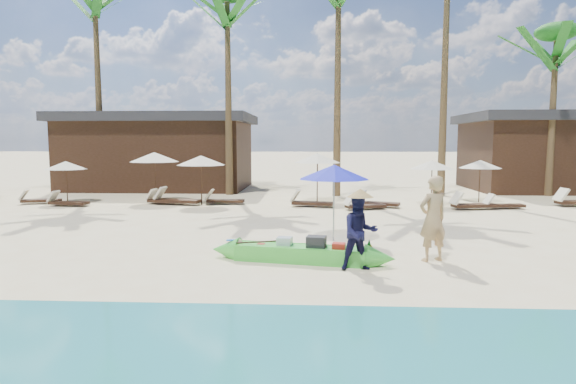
{
  "coord_description": "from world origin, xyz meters",
  "views": [
    {
      "loc": [
        0.91,
        -10.28,
        2.73
      ],
      "look_at": [
        0.29,
        2.0,
        1.44
      ],
      "focal_mm": 30.0,
      "sensor_mm": 36.0,
      "label": 1
    }
  ],
  "objects": [
    {
      "name": "ground",
      "position": [
        0.0,
        0.0,
        0.0
      ],
      "size": [
        240.0,
        240.0,
        0.0
      ],
      "primitive_type": "plane",
      "color": "beige",
      "rests_on": "ground"
    },
    {
      "name": "wet_sand_strip",
      "position": [
        0.0,
        -5.0,
        0.0
      ],
      "size": [
        240.0,
        4.5,
        0.01
      ],
      "primitive_type": "cube",
      "color": "tan",
      "rests_on": "ground"
    },
    {
      "name": "green_canoe",
      "position": [
        0.64,
        0.47,
        0.2
      ],
      "size": [
        4.73,
        1.17,
        0.61
      ],
      "rotation": [
        0.0,
        0.0,
        -0.18
      ],
      "color": "#45D440",
      "rests_on": "ground"
    },
    {
      "name": "tourist",
      "position": [
        3.66,
        0.68,
        0.98
      ],
      "size": [
        0.85,
        0.72,
        1.97
      ],
      "primitive_type": "imported",
      "rotation": [
        0.0,
        0.0,
        3.56
      ],
      "color": "tan",
      "rests_on": "ground"
    },
    {
      "name": "vendor_green",
      "position": [
        1.92,
        -0.17,
        0.81
      ],
      "size": [
        0.89,
        0.75,
        1.63
      ],
      "primitive_type": "imported",
      "rotation": [
        0.0,
        0.0,
        0.18
      ],
      "color": "#15153B",
      "rests_on": "ground"
    },
    {
      "name": "blue_umbrella",
      "position": [
        1.51,
        2.92,
        1.9
      ],
      "size": [
        1.95,
        1.95,
        2.1
      ],
      "color": "#99999E",
      "rests_on": "ground"
    },
    {
      "name": "resort_parasol_3",
      "position": [
        -10.07,
        10.62,
        1.67
      ],
      "size": [
        1.8,
        1.8,
        1.86
      ],
      "color": "#351F15",
      "rests_on": "ground"
    },
    {
      "name": "lounger_3_left",
      "position": [
        -11.14,
        10.15,
        0.19
      ],
      "size": [
        1.75,
        0.95,
        0.57
      ],
      "rotation": [
        0.0,
        0.0,
        0.27
      ],
      "color": "#351F15",
      "rests_on": "ground"
    },
    {
      "name": "lounger_3_right",
      "position": [
        -9.51,
        9.45,
        0.19
      ],
      "size": [
        1.72,
        0.65,
        0.57
      ],
      "rotation": [
        0.0,
        0.0,
        -0.08
      ],
      "color": "#351F15",
      "rests_on": "ground"
    },
    {
      "name": "resort_parasol_4",
      "position": [
        -6.22,
        11.15,
        2.03
      ],
      "size": [
        2.19,
        2.19,
        2.25
      ],
      "color": "#351F15",
      "rests_on": "ground"
    },
    {
      "name": "lounger_4_left",
      "position": [
        -5.56,
        10.31,
        0.2
      ],
      "size": [
        1.79,
        0.81,
        0.59
      ],
      "rotation": [
        0.0,
        0.0,
        -0.17
      ],
      "color": "#351F15",
      "rests_on": "ground"
    },
    {
      "name": "lounger_4_right",
      "position": [
        -5.02,
        10.15,
        0.23
      ],
      "size": [
        2.07,
        0.89,
        0.68
      ],
      "rotation": [
        0.0,
        0.0,
        -0.14
      ],
      "color": "#351F15",
      "rests_on": "ground"
    },
    {
      "name": "resort_parasol_5",
      "position": [
        -3.85,
        10.11,
        1.93
      ],
      "size": [
        2.07,
        2.07,
        2.14
      ],
      "color": "#351F15",
      "rests_on": "ground"
    },
    {
      "name": "lounger_5_left",
      "position": [
        -3.0,
        10.44,
        0.19
      ],
      "size": [
        1.69,
        0.53,
        0.57
      ],
      "rotation": [
        0.0,
        0.0,
        -0.0
      ],
      "color": "#351F15",
      "rests_on": "ground"
    },
    {
      "name": "resort_parasol_6",
      "position": [
        1.15,
        11.61,
        1.98
      ],
      "size": [
        2.14,
        2.14,
        2.2
      ],
      "color": "#351F15",
      "rests_on": "ground"
    },
    {
      "name": "lounger_6_left",
      "position": [
        0.81,
        9.79,
        0.21
      ],
      "size": [
        1.89,
        0.93,
        0.61
      ],
      "rotation": [
        0.0,
        0.0,
        -0.22
      ],
      "color": "#351F15",
      "rests_on": "ground"
    },
    {
      "name": "lounger_6_right",
      "position": [
        2.95,
        9.02,
        0.19
      ],
      "size": [
        1.77,
        1.0,
        0.57
      ],
      "rotation": [
        0.0,
        0.0,
        0.3
      ],
      "color": "#351F15",
      "rests_on": "ground"
    },
    {
      "name": "resort_parasol_7",
      "position": [
        6.05,
        10.62,
        1.74
      ],
      "size": [
        1.87,
        1.87,
        1.93
      ],
      "color": "#351F15",
      "rests_on": "ground"
    },
    {
      "name": "lounger_7_left",
      "position": [
        3.57,
        9.85,
        0.2
      ],
      "size": [
        1.87,
        1.1,
        0.61
      ],
      "rotation": [
        0.0,
        0.0,
        -0.33
      ],
      "color": "#351F15",
      "rests_on": "ground"
    },
    {
      "name": "lounger_7_right",
      "position": [
        7.34,
        9.29,
        0.21
      ],
      "size": [
        1.96,
        0.9,
        0.64
      ],
      "rotation": [
        0.0,
        0.0,
        0.17
      ],
      "color": "#351F15",
      "rests_on": "ground"
    },
    {
      "name": "resort_parasol_8",
      "position": [
        8.47,
        11.75,
        1.71
      ],
      "size": [
        1.85,
        1.85,
        1.9
      ],
      "color": "#351F15",
      "rests_on": "ground"
    },
    {
      "name": "lounger_8_left",
      "position": [
        8.64,
        9.54,
        0.18
      ],
      "size": [
        1.66,
        0.66,
        0.55
      ],
      "rotation": [
        0.0,
        0.0,
        0.1
      ],
      "color": "#351F15",
      "rests_on": "ground"
    },
    {
      "name": "palm_2",
      "position": [
        -10.45,
        15.08,
        9.18
      ],
      "size": [
        2.08,
        2.08,
        11.33
      ],
      "color": "brown",
      "rests_on": "ground"
    },
    {
      "name": "palm_3",
      "position": [
        -3.36,
        14.27,
        8.58
      ],
      "size": [
        2.08,
        2.08,
        10.52
      ],
      "color": "brown",
      "rests_on": "ground"
    },
    {
      "name": "palm_4",
      "position": [
        2.15,
        14.01,
        9.45
      ],
      "size": [
        2.08,
        2.08,
        11.7
      ],
      "color": "brown",
      "rests_on": "ground"
    },
    {
      "name": "palm_6",
      "position": [
        12.84,
        14.52,
        7.05
      ],
      "size": [
        2.08,
        2.08,
        8.51
      ],
      "color": "brown",
      "rests_on": "ground"
    },
    {
      "name": "pavilion_west",
      "position": [
        -8.0,
        17.5,
        2.19
      ],
      "size": [
        10.8,
        6.6,
        4.3
      ],
      "color": "#351F15",
      "rests_on": "ground"
    },
    {
      "name": "pavilion_east",
      "position": [
        14.0,
        17.5,
        2.2
      ],
      "size": [
        8.8,
        6.6,
        4.3
      ],
      "color": "#351F15",
      "rests_on": "ground"
    }
  ]
}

